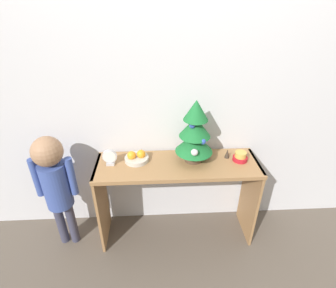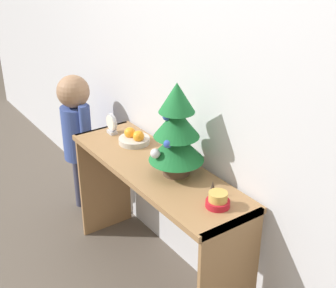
{
  "view_description": "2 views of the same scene",
  "coord_description": "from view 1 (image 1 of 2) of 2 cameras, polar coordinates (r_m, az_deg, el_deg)",
  "views": [
    {
      "loc": [
        -0.16,
        -1.42,
        1.85
      ],
      "look_at": [
        -0.07,
        0.22,
        0.89
      ],
      "focal_mm": 28.0,
      "sensor_mm": 36.0,
      "label": 1
    },
    {
      "loc": [
        1.82,
        -0.99,
        1.91
      ],
      "look_at": [
        0.07,
        0.23,
        0.88
      ],
      "focal_mm": 50.0,
      "sensor_mm": 36.0,
      "label": 2
    }
  ],
  "objects": [
    {
      "name": "fruit_bowl",
      "position": [
        2.0,
        -6.85,
        -2.91
      ],
      "size": [
        0.18,
        0.18,
        0.09
      ],
      "color": "#B7B2A8",
      "rests_on": "console_table"
    },
    {
      "name": "child_figure",
      "position": [
        2.12,
        -23.43,
        -7.13
      ],
      "size": [
        0.31,
        0.22,
        1.01
      ],
      "color": "#38384C",
      "rests_on": "ground_plane"
    },
    {
      "name": "figurine",
      "position": [
        2.07,
        12.78,
        -2.02
      ],
      "size": [
        0.04,
        0.04,
        0.07
      ],
      "color": "#382D23",
      "rests_on": "console_table"
    },
    {
      "name": "mini_tree",
      "position": [
        1.9,
        5.86,
        2.53
      ],
      "size": [
        0.28,
        0.28,
        0.49
      ],
      "color": "#4C3828",
      "rests_on": "console_table"
    },
    {
      "name": "desk_clock",
      "position": [
        1.97,
        -12.56,
        -2.9
      ],
      "size": [
        0.11,
        0.04,
        0.13
      ],
      "color": "#B2B2B7",
      "rests_on": "console_table"
    },
    {
      "name": "back_wall",
      "position": [
        1.96,
        1.76,
        12.31
      ],
      "size": [
        7.0,
        0.05,
        2.5
      ],
      "primitive_type": "cube",
      "color": "silver",
      "rests_on": "ground_plane"
    },
    {
      "name": "ground_plane",
      "position": [
        2.34,
        2.18,
        -22.12
      ],
      "size": [
        12.0,
        12.0,
        0.0
      ],
      "primitive_type": "plane",
      "color": "brown"
    },
    {
      "name": "console_table",
      "position": [
        2.07,
        2.01,
        -8.04
      ],
      "size": [
        1.23,
        0.39,
        0.74
      ],
      "color": "olive",
      "rests_on": "ground_plane"
    },
    {
      "name": "singing_bowl",
      "position": [
        2.07,
        15.46,
        -2.69
      ],
      "size": [
        0.11,
        0.11,
        0.07
      ],
      "color": "#AD1923",
      "rests_on": "console_table"
    }
  ]
}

